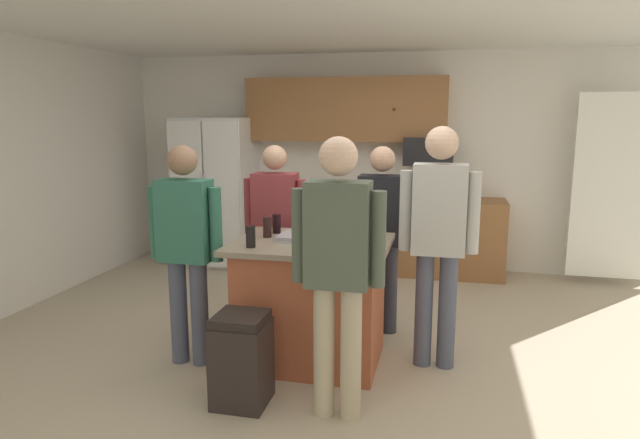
{
  "coord_description": "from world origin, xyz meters",
  "views": [
    {
      "loc": [
        0.82,
        -4.12,
        1.86
      ],
      "look_at": [
        -0.14,
        0.11,
        1.05
      ],
      "focal_mm": 31.42,
      "sensor_mm": 36.0,
      "label": 1
    }
  ],
  "objects_px": {
    "glass_pilsner": "(345,236)",
    "trash_bin": "(242,360)",
    "person_guest_by_door": "(186,241)",
    "tumbler_amber": "(251,237)",
    "kitchen_island": "(311,301)",
    "mug_blue_stoneware": "(315,244)",
    "glass_dark_ale": "(267,227)",
    "mug_ceramic_white": "(366,230)",
    "person_elder_center": "(381,228)",
    "glass_short_whisky": "(277,224)",
    "person_host_foreground": "(276,224)",
    "serving_tray": "(308,237)",
    "person_guest_left": "(438,230)",
    "microwave_over_range": "(429,151)",
    "refrigerator": "(216,192)",
    "person_guest_right": "(338,259)"
  },
  "relations": [
    {
      "from": "mug_blue_stoneware",
      "to": "refrigerator",
      "type": "bearing_deg",
      "value": 124.46
    },
    {
      "from": "microwave_over_range",
      "to": "glass_pilsner",
      "type": "height_order",
      "value": "microwave_over_range"
    },
    {
      "from": "person_elder_center",
      "to": "serving_tray",
      "type": "bearing_deg",
      "value": -3.53
    },
    {
      "from": "person_elder_center",
      "to": "glass_short_whisky",
      "type": "bearing_deg",
      "value": -26.71
    },
    {
      "from": "mug_blue_stoneware",
      "to": "glass_pilsner",
      "type": "distance_m",
      "value": 0.27
    },
    {
      "from": "tumbler_amber",
      "to": "person_host_foreground",
      "type": "bearing_deg",
      "value": 96.89
    },
    {
      "from": "person_elder_center",
      "to": "serving_tray",
      "type": "height_order",
      "value": "person_elder_center"
    },
    {
      "from": "kitchen_island",
      "to": "mug_blue_stoneware",
      "type": "bearing_deg",
      "value": -70.34
    },
    {
      "from": "person_guest_by_door",
      "to": "mug_ceramic_white",
      "type": "distance_m",
      "value": 1.36
    },
    {
      "from": "refrigerator",
      "to": "person_guest_left",
      "type": "height_order",
      "value": "refrigerator"
    },
    {
      "from": "person_guest_left",
      "to": "person_guest_right",
      "type": "relative_size",
      "value": 1.03
    },
    {
      "from": "person_guest_left",
      "to": "serving_tray",
      "type": "xyz_separation_m",
      "value": [
        -0.95,
        -0.07,
        -0.08
      ]
    },
    {
      "from": "kitchen_island",
      "to": "mug_blue_stoneware",
      "type": "xyz_separation_m",
      "value": [
        0.1,
        -0.27,
        0.51
      ]
    },
    {
      "from": "kitchen_island",
      "to": "glass_pilsner",
      "type": "relative_size",
      "value": 8.25
    },
    {
      "from": "glass_short_whisky",
      "to": "refrigerator",
      "type": "bearing_deg",
      "value": 122.94
    },
    {
      "from": "kitchen_island",
      "to": "tumbler_amber",
      "type": "distance_m",
      "value": 0.71
    },
    {
      "from": "person_host_foreground",
      "to": "glass_pilsner",
      "type": "xyz_separation_m",
      "value": [
        0.75,
        -0.75,
        0.09
      ]
    },
    {
      "from": "person_guest_left",
      "to": "mug_ceramic_white",
      "type": "distance_m",
      "value": 0.57
    },
    {
      "from": "tumbler_amber",
      "to": "glass_short_whisky",
      "type": "height_order",
      "value": "tumbler_amber"
    },
    {
      "from": "glass_pilsner",
      "to": "mug_ceramic_white",
      "type": "bearing_deg",
      "value": 72.0
    },
    {
      "from": "microwave_over_range",
      "to": "serving_tray",
      "type": "relative_size",
      "value": 1.27
    },
    {
      "from": "person_guest_by_door",
      "to": "glass_dark_ale",
      "type": "xyz_separation_m",
      "value": [
        0.53,
        0.31,
        0.07
      ]
    },
    {
      "from": "mug_blue_stoneware",
      "to": "tumbler_amber",
      "type": "xyz_separation_m",
      "value": [
        -0.47,
        -0.0,
        0.03
      ]
    },
    {
      "from": "glass_pilsner",
      "to": "person_host_foreground",
      "type": "bearing_deg",
      "value": 135.12
    },
    {
      "from": "person_guest_left",
      "to": "mug_ceramic_white",
      "type": "xyz_separation_m",
      "value": [
        -0.55,
        0.15,
        -0.05
      ]
    },
    {
      "from": "tumbler_amber",
      "to": "trash_bin",
      "type": "xyz_separation_m",
      "value": [
        0.09,
        -0.46,
        -0.71
      ]
    },
    {
      "from": "person_guest_by_door",
      "to": "tumbler_amber",
      "type": "xyz_separation_m",
      "value": [
        0.52,
        -0.03,
        0.06
      ]
    },
    {
      "from": "refrigerator",
      "to": "person_elder_center",
      "type": "relative_size",
      "value": 1.14
    },
    {
      "from": "person_host_foreground",
      "to": "tumbler_amber",
      "type": "height_order",
      "value": "person_host_foreground"
    },
    {
      "from": "mug_ceramic_white",
      "to": "glass_short_whisky",
      "type": "xyz_separation_m",
      "value": [
        -0.71,
        -0.04,
        0.02
      ]
    },
    {
      "from": "refrigerator",
      "to": "person_host_foreground",
      "type": "xyz_separation_m",
      "value": [
        1.37,
        -1.89,
        0.01
      ]
    },
    {
      "from": "trash_bin",
      "to": "refrigerator",
      "type": "bearing_deg",
      "value": 115.39
    },
    {
      "from": "glass_pilsner",
      "to": "glass_short_whisky",
      "type": "relative_size",
      "value": 0.93
    },
    {
      "from": "trash_bin",
      "to": "person_guest_left",
      "type": "bearing_deg",
      "value": 35.28
    },
    {
      "from": "microwave_over_range",
      "to": "person_guest_left",
      "type": "bearing_deg",
      "value": -86.08
    },
    {
      "from": "refrigerator",
      "to": "person_guest_by_door",
      "type": "height_order",
      "value": "refrigerator"
    },
    {
      "from": "mug_blue_stoneware",
      "to": "microwave_over_range",
      "type": "bearing_deg",
      "value": 77.67
    },
    {
      "from": "refrigerator",
      "to": "kitchen_island",
      "type": "height_order",
      "value": "refrigerator"
    },
    {
      "from": "mug_blue_stoneware",
      "to": "glass_pilsner",
      "type": "relative_size",
      "value": 0.88
    },
    {
      "from": "person_elder_center",
      "to": "glass_short_whisky",
      "type": "xyz_separation_m",
      "value": [
        -0.78,
        -0.48,
        0.09
      ]
    },
    {
      "from": "person_host_foreground",
      "to": "serving_tray",
      "type": "bearing_deg",
      "value": 0.09
    },
    {
      "from": "person_guest_left",
      "to": "refrigerator",
      "type": "bearing_deg",
      "value": -48.89
    },
    {
      "from": "refrigerator",
      "to": "mug_blue_stoneware",
      "type": "xyz_separation_m",
      "value": [
        1.95,
        -2.84,
        0.07
      ]
    },
    {
      "from": "person_host_foreground",
      "to": "glass_pilsner",
      "type": "bearing_deg",
      "value": 9.58
    },
    {
      "from": "microwave_over_range",
      "to": "mug_ceramic_white",
      "type": "height_order",
      "value": "microwave_over_range"
    },
    {
      "from": "tumbler_amber",
      "to": "glass_dark_ale",
      "type": "xyz_separation_m",
      "value": [
        0.01,
        0.35,
        0.0
      ]
    },
    {
      "from": "glass_short_whisky",
      "to": "person_guest_by_door",
      "type": "bearing_deg",
      "value": -139.43
    },
    {
      "from": "glass_pilsner",
      "to": "trash_bin",
      "type": "relative_size",
      "value": 0.23
    },
    {
      "from": "microwave_over_range",
      "to": "person_host_foreground",
      "type": "bearing_deg",
      "value": -121.57
    },
    {
      "from": "kitchen_island",
      "to": "person_guest_left",
      "type": "xyz_separation_m",
      "value": [
        0.92,
        0.12,
        0.57
      ]
    }
  ]
}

